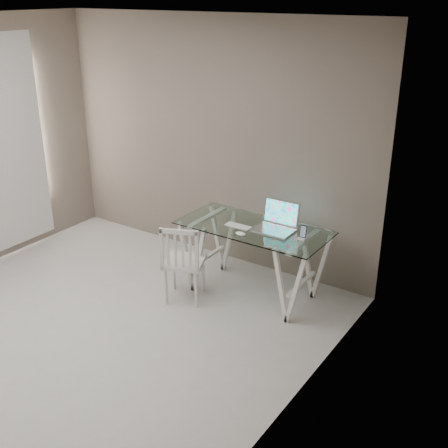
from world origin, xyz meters
name	(u,v)px	position (x,y,z in m)	size (l,w,h in m)	color
room	(43,155)	(-0.06, 0.02, 1.72)	(4.50, 4.52, 2.71)	#B6B3AE
desk	(253,260)	(0.90, 1.65, 0.38)	(1.50, 0.70, 0.75)	silver
chair	(182,260)	(0.41, 1.13, 0.46)	(0.50, 0.50, 0.84)	silver
laptop	(277,223)	(1.11, 1.74, 0.81)	(0.39, 0.31, 0.27)	#B8B8BC
keyboard	(238,226)	(0.77, 1.58, 0.75)	(0.28, 0.12, 0.01)	silver
mouse	(241,234)	(0.90, 1.41, 0.76)	(0.11, 0.06, 0.03)	white
phone_dock	(303,235)	(1.43, 1.67, 0.78)	(0.07, 0.07, 0.13)	white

